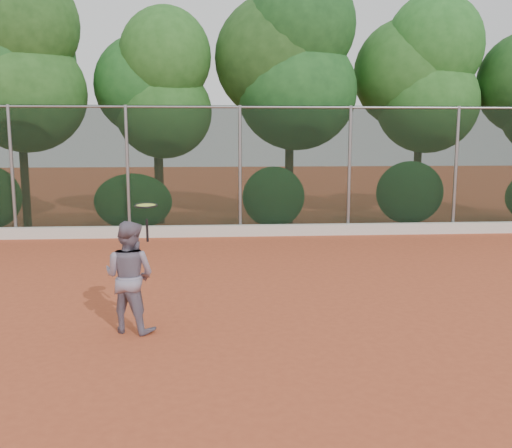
{
  "coord_description": "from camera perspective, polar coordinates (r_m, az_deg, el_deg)",
  "views": [
    {
      "loc": [
        -0.68,
        -8.42,
        2.75
      ],
      "look_at": [
        0.0,
        1.0,
        1.25
      ],
      "focal_mm": 40.0,
      "sensor_mm": 36.0,
      "label": 1
    }
  ],
  "objects": [
    {
      "name": "tennis_player",
      "position": [
        8.16,
        -12.55,
        -5.14
      ],
      "size": [
        0.93,
        0.85,
        1.57
      ],
      "primitive_type": "imported",
      "rotation": [
        0.0,
        0.0,
        2.73
      ],
      "color": "gray",
      "rests_on": "ground"
    },
    {
      "name": "ground",
      "position": [
        8.88,
        0.47,
        -9.01
      ],
      "size": [
        80.0,
        80.0,
        0.0
      ],
      "primitive_type": "plane",
      "color": "#B54C2A",
      "rests_on": "ground"
    },
    {
      "name": "foliage_backdrop",
      "position": [
        17.48,
        -3.79,
        14.42
      ],
      "size": [
        23.7,
        3.63,
        7.55
      ],
      "color": "#46321B",
      "rests_on": "ground"
    },
    {
      "name": "tennis_racket",
      "position": [
        7.8,
        -10.94,
        1.55
      ],
      "size": [
        0.33,
        0.33,
        0.53
      ],
      "color": "black",
      "rests_on": "ground"
    },
    {
      "name": "concrete_curb",
      "position": [
        15.48,
        -1.55,
        -0.66
      ],
      "size": [
        24.0,
        0.2,
        0.3
      ],
      "primitive_type": "cube",
      "color": "silver",
      "rests_on": "ground"
    },
    {
      "name": "chainlink_fence",
      "position": [
        15.46,
        -1.61,
        5.71
      ],
      "size": [
        24.09,
        0.09,
        3.5
      ],
      "color": "black",
      "rests_on": "ground"
    }
  ]
}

